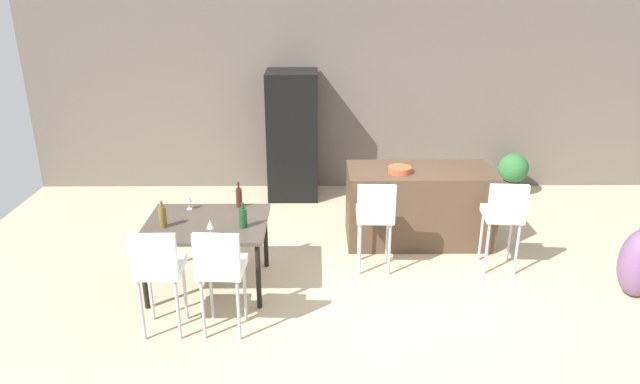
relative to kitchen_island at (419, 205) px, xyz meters
name	(u,v)px	position (x,y,z in m)	size (l,w,h in m)	color
ground_plane	(383,266)	(-0.50, -0.69, -0.46)	(10.00, 10.00, 0.00)	#C6B28E
back_wall	(367,93)	(-0.50, 1.99, 0.99)	(10.00, 0.12, 2.90)	#665B51
kitchen_island	(419,205)	(0.00, 0.00, 0.00)	(1.74, 0.79, 0.92)	#4C3828
bar_chair_left	(375,212)	(-0.61, -0.78, 0.24)	(0.41, 0.41, 1.05)	white
bar_chair_middle	(504,212)	(0.78, -0.78, 0.24)	(0.43, 0.43, 1.05)	white
dining_table	(207,228)	(-2.37, -1.11, 0.21)	(1.23, 0.98, 0.74)	#4C4238
dining_chair_near	(158,265)	(-2.64, -1.96, 0.24)	(0.41, 0.41, 1.05)	white
dining_chair_far	(220,265)	(-2.10, -1.96, 0.24)	(0.42, 0.42, 1.05)	white
wine_bottle_left	(163,217)	(-2.77, -1.23, 0.39)	(0.08, 0.08, 0.28)	brown
wine_bottle_inner	(243,217)	(-1.97, -1.24, 0.39)	(0.08, 0.08, 0.27)	#194723
wine_bottle_end	(239,197)	(-2.08, -0.71, 0.39)	(0.07, 0.07, 0.28)	#471E19
wine_glass_middle	(210,224)	(-2.26, -1.45, 0.40)	(0.07, 0.07, 0.17)	silver
wine_glass_right	(188,198)	(-2.61, -0.77, 0.40)	(0.07, 0.07, 0.17)	silver
refrigerator	(293,135)	(-1.58, 1.55, 0.46)	(0.72, 0.68, 1.84)	black
fruit_bowl	(400,170)	(-0.27, -0.11, 0.50)	(0.27, 0.27, 0.07)	#C6512D
floor_vase	(639,262)	(2.01, -1.33, -0.08)	(0.39, 0.39, 0.94)	#704C75
potted_plant	(513,171)	(1.66, 1.54, -0.08)	(0.44, 0.44, 0.63)	#38383D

